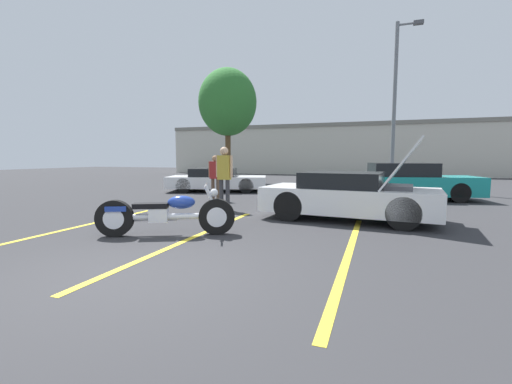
# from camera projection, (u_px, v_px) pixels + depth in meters

# --- Properties ---
(ground_plane) EXTENTS (80.00, 80.00, 0.00)m
(ground_plane) POSITION_uv_depth(u_px,v_px,m) (128.00, 277.00, 4.36)
(ground_plane) COLOR #2D2D30
(parking_stripe_foreground) EXTENTS (0.12, 5.88, 0.01)m
(parking_stripe_foreground) POSITION_uv_depth(u_px,v_px,m) (76.00, 227.00, 7.46)
(parking_stripe_foreground) COLOR yellow
(parking_stripe_foreground) RESTS_ON ground
(parking_stripe_middle) EXTENTS (0.12, 5.88, 0.01)m
(parking_stripe_middle) POSITION_uv_depth(u_px,v_px,m) (192.00, 238.00, 6.49)
(parking_stripe_middle) COLOR yellow
(parking_stripe_middle) RESTS_ON ground
(parking_stripe_back) EXTENTS (0.12, 5.88, 0.01)m
(parking_stripe_back) POSITION_uv_depth(u_px,v_px,m) (349.00, 252.00, 5.52)
(parking_stripe_back) COLOR yellow
(parking_stripe_back) RESTS_ON ground
(far_building) EXTENTS (32.00, 4.20, 4.40)m
(far_building) POSITION_uv_depth(u_px,v_px,m) (344.00, 148.00, 30.28)
(far_building) COLOR beige
(far_building) RESTS_ON ground
(light_pole) EXTENTS (1.21, 0.28, 7.87)m
(light_pole) POSITION_uv_depth(u_px,v_px,m) (396.00, 99.00, 16.39)
(light_pole) COLOR slate
(light_pole) RESTS_ON ground
(tree_background) EXTENTS (3.42, 3.42, 6.72)m
(tree_background) POSITION_uv_depth(u_px,v_px,m) (228.00, 103.00, 20.12)
(tree_background) COLOR brown
(tree_background) RESTS_ON ground
(motorcycle) EXTENTS (2.47, 1.30, 0.99)m
(motorcycle) POSITION_uv_depth(u_px,v_px,m) (166.00, 214.00, 6.67)
(motorcycle) COLOR black
(motorcycle) RESTS_ON ground
(show_car_hood_open) EXTENTS (4.22, 2.12, 1.97)m
(show_car_hood_open) POSITION_uv_depth(u_px,v_px,m) (349.00, 196.00, 8.33)
(show_car_hood_open) COLOR white
(show_car_hood_open) RESTS_ON ground
(parked_car_right_row) EXTENTS (5.02, 2.71, 1.32)m
(parked_car_right_row) POSITION_uv_depth(u_px,v_px,m) (406.00, 182.00, 12.35)
(parked_car_right_row) COLOR teal
(parked_car_right_row) RESTS_ON ground
(parked_car_left_row) EXTENTS (4.70, 3.13, 1.03)m
(parked_car_left_row) POSITION_uv_depth(u_px,v_px,m) (217.00, 180.00, 15.37)
(parked_car_left_row) COLOR white
(parked_car_left_row) RESTS_ON ground
(spectator_near_motorcycle) EXTENTS (0.52, 0.24, 1.82)m
(spectator_near_motorcycle) POSITION_uv_depth(u_px,v_px,m) (224.00, 172.00, 9.86)
(spectator_near_motorcycle) COLOR #333338
(spectator_near_motorcycle) RESTS_ON ground
(spectator_by_show_car) EXTENTS (0.52, 0.21, 1.59)m
(spectator_by_show_car) POSITION_uv_depth(u_px,v_px,m) (215.00, 174.00, 12.10)
(spectator_by_show_car) COLOR brown
(spectator_by_show_car) RESTS_ON ground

